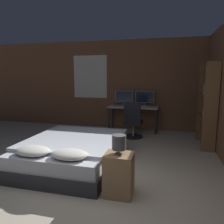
{
  "coord_description": "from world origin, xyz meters",
  "views": [
    {
      "loc": [
        1.03,
        -2.27,
        1.62
      ],
      "look_at": [
        -0.28,
        2.86,
        0.75
      ],
      "focal_mm": 35.0,
      "sensor_mm": 36.0,
      "label": 1
    }
  ],
  "objects_px": {
    "monitor_left": "(124,97)",
    "computer_mouse": "(141,107)",
    "bookshelf": "(208,101)",
    "office_chair": "(133,124)",
    "nightstand": "(119,175)",
    "monitor_right": "(145,97)",
    "keyboard": "(132,107)",
    "bedside_lamp": "(119,142)",
    "desk": "(133,110)",
    "bed": "(73,152)"
  },
  "relations": [
    {
      "from": "monitor_left",
      "to": "computer_mouse",
      "type": "distance_m",
      "value": 0.72
    },
    {
      "from": "keyboard",
      "to": "office_chair",
      "type": "xyz_separation_m",
      "value": [
        0.12,
        -0.55,
        -0.37
      ]
    },
    {
      "from": "keyboard",
      "to": "office_chair",
      "type": "bearing_deg",
      "value": -78.0
    },
    {
      "from": "keyboard",
      "to": "bookshelf",
      "type": "bearing_deg",
      "value": -24.98
    },
    {
      "from": "monitor_right",
      "to": "keyboard",
      "type": "bearing_deg",
      "value": -130.31
    },
    {
      "from": "computer_mouse",
      "to": "bedside_lamp",
      "type": "bearing_deg",
      "value": -88.18
    },
    {
      "from": "desk",
      "to": "office_chair",
      "type": "bearing_deg",
      "value": -80.93
    },
    {
      "from": "bedside_lamp",
      "to": "bookshelf",
      "type": "bearing_deg",
      "value": 59.4
    },
    {
      "from": "desk",
      "to": "bookshelf",
      "type": "bearing_deg",
      "value": -29.38
    },
    {
      "from": "monitor_left",
      "to": "bookshelf",
      "type": "xyz_separation_m",
      "value": [
        2.17,
        -1.23,
        0.07
      ]
    },
    {
      "from": "nightstand",
      "to": "bookshelf",
      "type": "distance_m",
      "value": 3.03
    },
    {
      "from": "monitor_right",
      "to": "keyboard",
      "type": "xyz_separation_m",
      "value": [
        -0.31,
        -0.36,
        -0.25
      ]
    },
    {
      "from": "computer_mouse",
      "to": "bookshelf",
      "type": "distance_m",
      "value": 1.84
    },
    {
      "from": "keyboard",
      "to": "desk",
      "type": "bearing_deg",
      "value": 90.0
    },
    {
      "from": "computer_mouse",
      "to": "office_chair",
      "type": "height_order",
      "value": "office_chair"
    },
    {
      "from": "nightstand",
      "to": "computer_mouse",
      "type": "xyz_separation_m",
      "value": [
        -0.11,
        3.38,
        0.46
      ]
    },
    {
      "from": "keyboard",
      "to": "bookshelf",
      "type": "relative_size",
      "value": 0.18
    },
    {
      "from": "bed",
      "to": "bedside_lamp",
      "type": "relative_size",
      "value": 7.77
    },
    {
      "from": "nightstand",
      "to": "bookshelf",
      "type": "height_order",
      "value": "bookshelf"
    },
    {
      "from": "bedside_lamp",
      "to": "monitor_right",
      "type": "bearing_deg",
      "value": 90.94
    },
    {
      "from": "bed",
      "to": "nightstand",
      "type": "distance_m",
      "value": 1.32
    },
    {
      "from": "nightstand",
      "to": "office_chair",
      "type": "relative_size",
      "value": 0.6
    },
    {
      "from": "desk",
      "to": "office_chair",
      "type": "xyz_separation_m",
      "value": [
        0.12,
        -0.73,
        -0.26
      ]
    },
    {
      "from": "desk",
      "to": "monitor_left",
      "type": "relative_size",
      "value": 2.64
    },
    {
      "from": "nightstand",
      "to": "desk",
      "type": "xyz_separation_m",
      "value": [
        -0.37,
        3.56,
        0.35
      ]
    },
    {
      "from": "bedside_lamp",
      "to": "desk",
      "type": "bearing_deg",
      "value": 95.94
    },
    {
      "from": "bed",
      "to": "desk",
      "type": "distance_m",
      "value": 2.87
    },
    {
      "from": "bed",
      "to": "office_chair",
      "type": "distance_m",
      "value": 2.19
    },
    {
      "from": "office_chair",
      "to": "bookshelf",
      "type": "xyz_separation_m",
      "value": [
        1.74,
        -0.32,
        0.69
      ]
    },
    {
      "from": "nightstand",
      "to": "bookshelf",
      "type": "relative_size",
      "value": 0.31
    },
    {
      "from": "monitor_left",
      "to": "keyboard",
      "type": "xyz_separation_m",
      "value": [
        0.31,
        -0.36,
        -0.25
      ]
    },
    {
      "from": "bookshelf",
      "to": "office_chair",
      "type": "bearing_deg",
      "value": 169.56
    },
    {
      "from": "bedside_lamp",
      "to": "bookshelf",
      "type": "height_order",
      "value": "bookshelf"
    },
    {
      "from": "bed",
      "to": "desk",
      "type": "bearing_deg",
      "value": 76.22
    },
    {
      "from": "bedside_lamp",
      "to": "monitor_left",
      "type": "relative_size",
      "value": 0.48
    },
    {
      "from": "desk",
      "to": "keyboard",
      "type": "distance_m",
      "value": 0.21
    },
    {
      "from": "bed",
      "to": "office_chair",
      "type": "xyz_separation_m",
      "value": [
        0.79,
        2.04,
        0.14
      ]
    },
    {
      "from": "bedside_lamp",
      "to": "bed",
      "type": "bearing_deg",
      "value": 142.65
    },
    {
      "from": "desk",
      "to": "monitor_right",
      "type": "distance_m",
      "value": 0.51
    },
    {
      "from": "bed",
      "to": "monitor_right",
      "type": "height_order",
      "value": "monitor_right"
    },
    {
      "from": "office_chair",
      "to": "bed",
      "type": "bearing_deg",
      "value": -111.28
    },
    {
      "from": "bed",
      "to": "desk",
      "type": "relative_size",
      "value": 1.41
    },
    {
      "from": "bedside_lamp",
      "to": "office_chair",
      "type": "distance_m",
      "value": 2.87
    },
    {
      "from": "monitor_left",
      "to": "nightstand",
      "type": "bearing_deg",
      "value": -79.71
    },
    {
      "from": "keyboard",
      "to": "bed",
      "type": "bearing_deg",
      "value": -104.71
    },
    {
      "from": "monitor_left",
      "to": "monitor_right",
      "type": "xyz_separation_m",
      "value": [
        0.62,
        0.0,
        0.0
      ]
    },
    {
      "from": "monitor_left",
      "to": "computer_mouse",
      "type": "relative_size",
      "value": 7.85
    },
    {
      "from": "monitor_right",
      "to": "keyboard",
      "type": "relative_size",
      "value": 1.58
    },
    {
      "from": "bed",
      "to": "keyboard",
      "type": "xyz_separation_m",
      "value": [
        0.68,
        2.58,
        0.5
      ]
    },
    {
      "from": "desk",
      "to": "keyboard",
      "type": "height_order",
      "value": "keyboard"
    }
  ]
}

